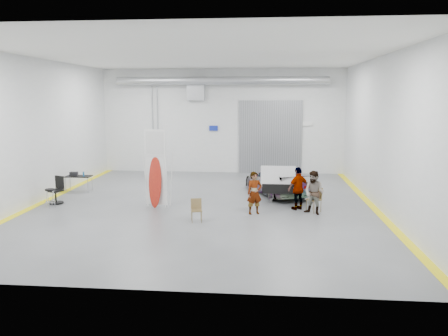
# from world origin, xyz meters

# --- Properties ---
(ground) EXTENTS (16.00, 16.00, 0.00)m
(ground) POSITION_xyz_m (0.00, 0.00, 0.00)
(ground) COLOR #595B60
(ground) RESTS_ON ground
(room_shell) EXTENTS (14.02, 16.18, 6.01)m
(room_shell) POSITION_xyz_m (0.24, 2.22, 4.08)
(room_shell) COLOR silver
(room_shell) RESTS_ON ground
(sedan_car) EXTENTS (3.24, 4.56, 1.22)m
(sedan_car) POSITION_xyz_m (3.00, 2.44, 0.61)
(sedan_car) COLOR silver
(sedan_car) RESTS_ON ground
(person_a) EXTENTS (0.70, 0.58, 1.63)m
(person_a) POSITION_xyz_m (2.09, -1.13, 0.82)
(person_a) COLOR #9C7155
(person_a) RESTS_ON ground
(person_b) EXTENTS (1.02, 0.96, 1.66)m
(person_b) POSITION_xyz_m (4.34, -0.95, 0.83)
(person_b) COLOR #456980
(person_b) RESTS_ON ground
(person_c) EXTENTS (1.04, 0.90, 1.70)m
(person_c) POSITION_xyz_m (3.80, -0.32, 0.85)
(person_c) COLOR brown
(person_c) RESTS_ON ground
(surfboard_display) EXTENTS (0.93, 0.40, 3.34)m
(surfboard_display) POSITION_xyz_m (-1.82, -0.49, 1.35)
(surfboard_display) COLOR white
(surfboard_display) RESTS_ON ground
(folding_chair_near) EXTENTS (0.46, 0.48, 0.82)m
(folding_chair_near) POSITION_xyz_m (0.07, -2.37, 0.25)
(folding_chair_near) COLOR brown
(folding_chair_near) RESTS_ON ground
(folding_chair_far) EXTENTS (0.63, 0.72, 0.96)m
(folding_chair_far) POSITION_xyz_m (4.37, -0.60, 0.30)
(folding_chair_far) COLOR brown
(folding_chair_far) RESTS_ON ground
(shop_stool) EXTENTS (0.39, 0.39, 0.77)m
(shop_stool) POSITION_xyz_m (-6.09, -0.91, 0.38)
(shop_stool) COLOR black
(shop_stool) RESTS_ON ground
(work_table) EXTENTS (1.18, 0.60, 0.96)m
(work_table) POSITION_xyz_m (-6.28, 2.13, 0.74)
(work_table) COLOR #999BA2
(work_table) RESTS_ON ground
(office_chair) EXTENTS (0.65, 0.69, 1.12)m
(office_chair) POSITION_xyz_m (-6.18, -0.20, 0.49)
(office_chair) COLOR black
(office_chair) RESTS_ON ground
(trunk_lid) EXTENTS (1.43, 0.87, 0.04)m
(trunk_lid) POSITION_xyz_m (3.00, 0.58, 1.24)
(trunk_lid) COLOR silver
(trunk_lid) RESTS_ON sedan_car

